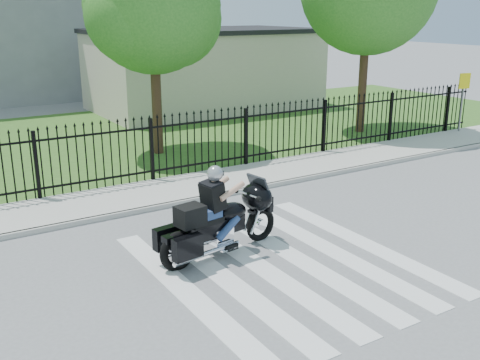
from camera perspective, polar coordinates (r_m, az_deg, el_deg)
ground at (r=10.62m, az=4.29°, el=-8.56°), size 120.00×120.00×0.00m
crosswalk at (r=10.62m, az=4.29°, el=-8.53°), size 5.00×5.50×0.01m
sidewalk at (r=14.64m, az=-7.27°, el=-1.10°), size 40.00×2.00×0.12m
curb at (r=13.78m, az=-5.52°, el=-2.20°), size 40.00×0.12×0.12m
grass_strip at (r=21.01m, az=-15.33°, el=3.85°), size 40.00×12.00×0.02m
iron_fence at (r=15.29m, az=-8.96°, el=2.90°), size 26.00×0.04×1.80m
tree_mid at (r=18.19m, az=-8.88°, el=17.10°), size 4.20×4.20×6.78m
building_low at (r=27.04m, az=-3.68°, el=10.98°), size 10.00×6.00×3.50m
building_low_roof at (r=26.91m, az=-3.75°, el=14.90°), size 10.20×6.20×0.20m
motorcycle_rider at (r=10.71m, az=-2.26°, el=-3.90°), size 2.77×1.16×1.84m
traffic_sign at (r=22.70m, az=21.76°, el=8.48°), size 0.47×0.14×2.18m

